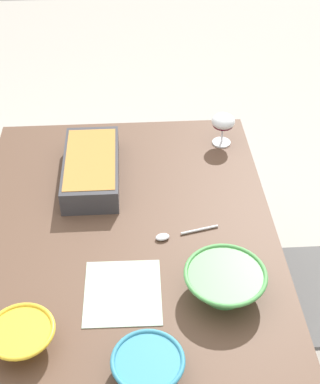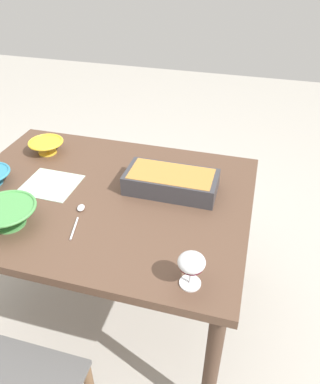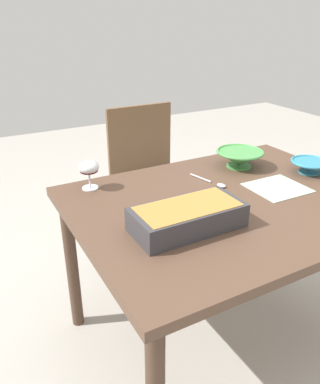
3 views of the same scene
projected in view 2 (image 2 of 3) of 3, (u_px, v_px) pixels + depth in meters
ground_plane at (114, 304)px, 2.01m from camera, size 8.00×8.00×0.00m
dining_table at (103, 209)px, 1.63m from camera, size 1.26×0.95×0.74m
wine_glass at (191, 264)px, 1.13m from camera, size 0.09×0.09×0.13m
casserole_dish at (171, 181)px, 1.58m from camera, size 0.39×0.19×0.09m
mixing_bowl at (46, 146)px, 1.85m from camera, size 0.17×0.17×0.07m
small_bowl at (7, 214)px, 1.40m from camera, size 0.23×0.23×0.08m
serving_spoon at (79, 214)px, 1.46m from camera, size 0.07×0.20×0.01m
napkin at (51, 184)px, 1.64m from camera, size 0.24×0.22×0.00m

